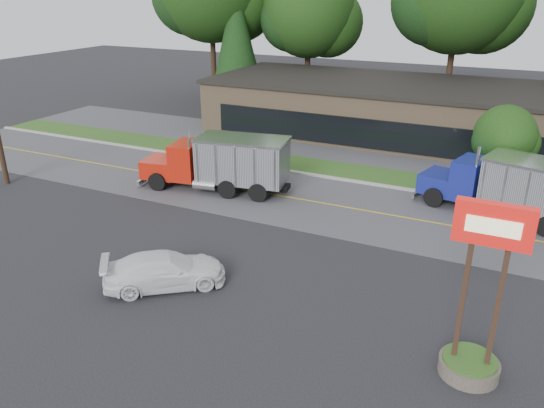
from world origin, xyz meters
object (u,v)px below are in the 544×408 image
(dump_truck_red, at_px, (223,162))
(rally_car, at_px, (165,270))
(bilo_sign, at_px, (477,321))
(dump_truck_blue, at_px, (510,186))

(dump_truck_red, bearing_deg, rally_car, 98.65)
(bilo_sign, height_order, dump_truck_blue, bilo_sign)
(bilo_sign, bearing_deg, dump_truck_red, 144.96)
(dump_truck_blue, bearing_deg, bilo_sign, 103.73)
(bilo_sign, relative_size, dump_truck_red, 0.64)
(dump_truck_blue, bearing_deg, dump_truck_red, 25.78)
(dump_truck_red, relative_size, rally_car, 1.87)
(bilo_sign, distance_m, dump_truck_red, 18.94)
(bilo_sign, bearing_deg, dump_truck_blue, 88.98)
(dump_truck_blue, height_order, rally_car, dump_truck_blue)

